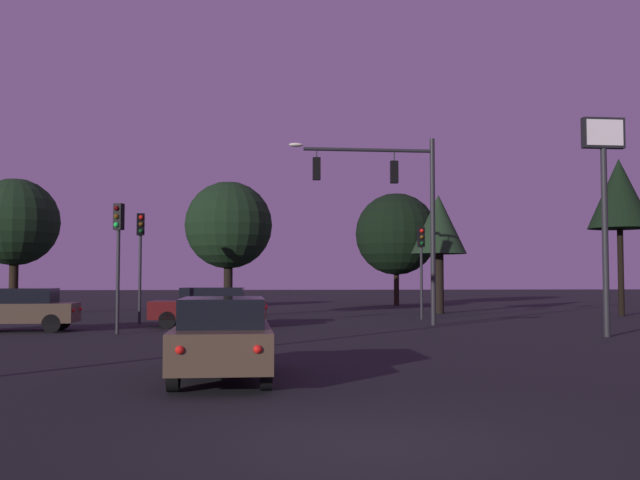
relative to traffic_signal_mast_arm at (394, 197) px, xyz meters
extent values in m
plane|color=black|center=(-4.03, 3.81, -5.14)|extent=(168.00, 168.00, 0.00)
cylinder|color=#232326|center=(1.56, 0.04, -1.38)|extent=(0.20, 0.20, 7.52)
cylinder|color=#232326|center=(-1.05, -0.04, 1.87)|extent=(5.23, 0.30, 0.14)
ellipsoid|color=#F4EACC|center=(-3.97, -0.13, 2.02)|extent=(0.56, 0.28, 0.16)
cylinder|color=#232326|center=(-0.01, -0.01, 1.66)|extent=(0.05, 0.05, 0.42)
cube|color=black|center=(-0.01, -0.01, 0.99)|extent=(0.31, 0.25, 0.90)
sphere|color=red|center=(-0.01, 0.13, 1.27)|extent=(0.18, 0.18, 0.18)
sphere|color=#56380C|center=(-0.01, 0.13, 0.99)|extent=(0.18, 0.18, 0.18)
sphere|color=#0C4219|center=(-0.01, 0.13, 0.71)|extent=(0.18, 0.18, 0.18)
cylinder|color=#232326|center=(-3.14, -0.11, 1.70)|extent=(0.05, 0.05, 0.34)
cube|color=black|center=(-3.14, -0.11, 1.08)|extent=(0.31, 0.25, 0.90)
sphere|color=red|center=(-3.15, 0.03, 1.36)|extent=(0.18, 0.18, 0.18)
sphere|color=#56380C|center=(-3.15, 0.03, 1.08)|extent=(0.18, 0.18, 0.18)
sphere|color=#0C4219|center=(-3.15, 0.03, 0.80)|extent=(0.18, 0.18, 0.18)
cylinder|color=#232326|center=(1.93, 3.90, -3.50)|extent=(0.12, 0.12, 3.29)
cube|color=black|center=(1.93, 3.90, -1.40)|extent=(0.30, 0.24, 0.90)
sphere|color=red|center=(1.93, 3.76, -1.12)|extent=(0.18, 0.18, 0.18)
sphere|color=#56380C|center=(1.93, 3.76, -1.40)|extent=(0.18, 0.18, 0.18)
sphere|color=#0C4219|center=(1.93, 3.76, -1.68)|extent=(0.18, 0.18, 0.18)
cylinder|color=#232326|center=(-10.27, 1.59, -3.32)|extent=(0.12, 0.12, 3.63)
cube|color=black|center=(-10.27, 1.59, -1.06)|extent=(0.35, 0.31, 0.90)
sphere|color=red|center=(-10.23, 1.45, -0.78)|extent=(0.18, 0.18, 0.18)
sphere|color=#56380C|center=(-10.23, 1.45, -1.06)|extent=(0.18, 0.18, 0.18)
sphere|color=#0C4219|center=(-10.23, 1.45, -1.34)|extent=(0.18, 0.18, 0.18)
cylinder|color=#232326|center=(-10.15, -3.69, -3.39)|extent=(0.12, 0.12, 3.51)
cube|color=black|center=(-10.15, -3.69, -1.18)|extent=(0.37, 0.34, 0.90)
sphere|color=#4C0A0A|center=(-10.20, -3.82, -0.90)|extent=(0.18, 0.18, 0.18)
sphere|color=#56380C|center=(-10.20, -3.82, -1.18)|extent=(0.18, 0.18, 0.18)
sphere|color=#1EE04C|center=(-10.20, -3.82, -1.46)|extent=(0.18, 0.18, 0.18)
cube|color=#473828|center=(-6.03, -15.09, -4.48)|extent=(1.85, 4.48, 0.68)
cube|color=black|center=(-6.03, -15.24, -3.88)|extent=(1.56, 2.43, 0.52)
cylinder|color=black|center=(-6.84, -13.65, -4.82)|extent=(0.22, 0.64, 0.64)
cylinder|color=black|center=(-5.30, -13.61, -4.82)|extent=(0.22, 0.64, 0.64)
cylinder|color=black|center=(-6.76, -16.58, -4.82)|extent=(0.22, 0.64, 0.64)
cylinder|color=black|center=(-5.22, -16.54, -4.82)|extent=(0.22, 0.64, 0.64)
sphere|color=red|center=(-6.58, -17.34, -4.38)|extent=(0.14, 0.14, 0.14)
sphere|color=red|center=(-5.37, -17.31, -4.38)|extent=(0.14, 0.14, 0.14)
cube|color=#4C0F0F|center=(-7.33, -0.41, -4.48)|extent=(4.43, 1.89, 0.68)
cube|color=black|center=(-7.18, -0.41, -3.88)|extent=(2.41, 1.59, 0.52)
cylinder|color=black|center=(-8.80, -1.15, -4.82)|extent=(0.65, 0.22, 0.64)
cylinder|color=black|center=(-8.75, 0.42, -4.82)|extent=(0.65, 0.22, 0.64)
cylinder|color=black|center=(-5.91, -1.23, -4.82)|extent=(0.65, 0.22, 0.64)
cylinder|color=black|center=(-5.86, 0.34, -4.82)|extent=(0.65, 0.22, 0.64)
sphere|color=red|center=(-5.15, -1.09, -4.38)|extent=(0.14, 0.14, 0.14)
sphere|color=red|center=(-5.11, 0.15, -4.38)|extent=(0.14, 0.14, 0.14)
cube|color=#473828|center=(-13.84, -2.20, -4.48)|extent=(3.97, 1.91, 0.68)
cube|color=black|center=(-13.69, -2.19, -3.88)|extent=(2.17, 1.59, 0.52)
cylinder|color=black|center=(-12.52, -2.92, -4.82)|extent=(0.65, 0.23, 0.64)
cylinder|color=black|center=(-12.58, -1.37, -4.82)|extent=(0.65, 0.23, 0.64)
sphere|color=red|center=(-11.85, -2.73, -4.38)|extent=(0.14, 0.14, 0.14)
sphere|color=red|center=(-11.90, -1.50, -4.38)|extent=(0.14, 0.14, 0.14)
cylinder|color=#232326|center=(5.74, -6.17, -2.10)|extent=(0.20, 0.20, 6.09)
cube|color=black|center=(5.74, -6.17, 1.45)|extent=(1.41, 0.29, 1.00)
cube|color=white|center=(5.75, -6.30, 1.45)|extent=(1.23, 0.06, 0.84)
cylinder|color=black|center=(4.10, 9.49, -3.56)|extent=(0.50, 0.50, 3.17)
cone|color=black|center=(4.10, 9.49, -0.39)|extent=(2.96, 2.96, 3.16)
cylinder|color=black|center=(12.61, 6.46, -2.96)|extent=(0.30, 0.30, 4.37)
cone|color=black|center=(12.61, 6.46, 0.99)|extent=(3.12, 3.12, 3.53)
cylinder|color=black|center=(-6.92, 7.06, -3.65)|extent=(0.43, 0.43, 2.98)
sphere|color=black|center=(-6.92, 7.06, -0.67)|extent=(4.26, 4.26, 4.26)
cylinder|color=black|center=(-17.93, 9.70, -3.55)|extent=(0.46, 0.46, 3.19)
sphere|color=black|center=(-17.93, 9.70, -0.39)|extent=(4.47, 4.47, 4.47)
cylinder|color=black|center=(3.95, 21.08, -3.67)|extent=(0.36, 0.36, 2.94)
sphere|color=black|center=(3.95, 21.08, -0.23)|extent=(5.64, 5.64, 5.64)
camera|label=1|loc=(-5.31, -29.09, -3.25)|focal=41.42mm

